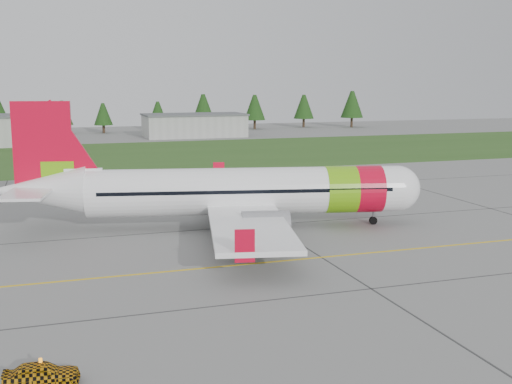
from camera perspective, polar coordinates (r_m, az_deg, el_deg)
name	(u,v)px	position (r m, az deg, el deg)	size (l,w,h in m)	color
ground	(224,305)	(39.52, -2.86, -10.03)	(320.00, 320.00, 0.00)	gray
aircraft	(236,192)	(59.01, -1.82, 0.03)	(38.23, 35.82, 11.71)	white
follow_me_car	(40,351)	(30.65, -18.66, -13.24)	(1.35, 1.14, 3.35)	#F1A80D
grass_strip	(103,156)	(119.02, -13.42, 3.10)	(320.00, 50.00, 0.03)	#30561E
taxi_guideline	(195,269)	(46.89, -5.48, -6.83)	(120.00, 0.25, 0.02)	gold
hangar_east	(194,126)	(158.11, -5.51, 5.86)	(24.00, 12.00, 5.20)	#A8A8A3
treeline	(83,114)	(174.34, -15.10, 6.73)	(160.00, 8.00, 10.00)	#1C3F14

